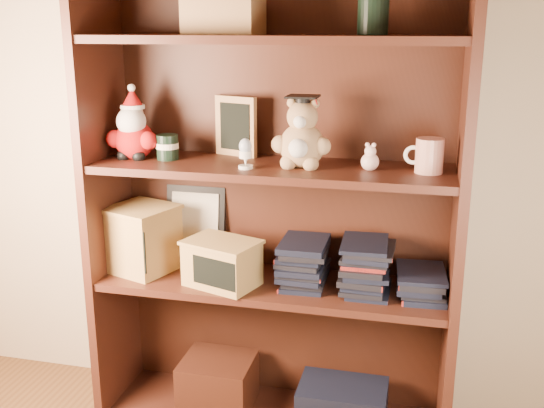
{
  "coord_description": "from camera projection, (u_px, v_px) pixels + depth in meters",
  "views": [
    {
      "loc": [
        0.51,
        -0.62,
        1.38
      ],
      "look_at": [
        0.04,
        1.3,
        0.82
      ],
      "focal_mm": 42.0,
      "sensor_mm": 36.0,
      "label": 1
    }
  ],
  "objects": [
    {
      "name": "book_stack_right",
      "position": [
        422.0,
        284.0,
        2.01
      ],
      "size": [
        0.14,
        0.2,
        0.08
      ],
      "color": "black",
      "rests_on": "shelf_lower"
    },
    {
      "name": "book_stack_left",
      "position": [
        303.0,
        264.0,
        2.09
      ],
      "size": [
        0.14,
        0.2,
        0.14
      ],
      "color": "black",
      "rests_on": "shelf_lower"
    },
    {
      "name": "grad_teddy_bear",
      "position": [
        302.0,
        139.0,
        1.97
      ],
      "size": [
        0.19,
        0.16,
        0.23
      ],
      "color": "tan",
      "rests_on": "shelf_upper"
    },
    {
      "name": "shelf_lower",
      "position": [
        272.0,
        285.0,
        2.13
      ],
      "size": [
        1.14,
        0.33,
        0.02
      ],
      "color": "#3E1B11",
      "rests_on": "ground"
    },
    {
      "name": "treats_box",
      "position": [
        142.0,
        238.0,
        2.2
      ],
      "size": [
        0.27,
        0.27,
        0.23
      ],
      "color": "tan",
      "rests_on": "shelf_lower"
    },
    {
      "name": "book_stack_mid",
      "position": [
        367.0,
        265.0,
        2.04
      ],
      "size": [
        0.14,
        0.2,
        0.18
      ],
      "color": "black",
      "rests_on": "shelf_lower"
    },
    {
      "name": "teachers_tin",
      "position": [
        167.0,
        147.0,
        2.09
      ],
      "size": [
        0.07,
        0.07,
        0.08
      ],
      "color": "black",
      "rests_on": "shelf_upper"
    },
    {
      "name": "santa_plush",
      "position": [
        133.0,
        131.0,
        2.1
      ],
      "size": [
        0.18,
        0.13,
        0.25
      ],
      "color": "#A50F0F",
      "rests_on": "shelf_upper"
    },
    {
      "name": "pink_figurine",
      "position": [
        370.0,
        159.0,
        1.94
      ],
      "size": [
        0.06,
        0.06,
        0.09
      ],
      "color": "beige",
      "rests_on": "shelf_upper"
    },
    {
      "name": "egg_cup",
      "position": [
        245.0,
        152.0,
        1.95
      ],
      "size": [
        0.04,
        0.04,
        0.09
      ],
      "color": "white",
      "rests_on": "shelf_upper"
    },
    {
      "name": "teacher_mug",
      "position": [
        429.0,
        156.0,
        1.9
      ],
      "size": [
        0.12,
        0.08,
        0.1
      ],
      "color": "silver",
      "rests_on": "shelf_upper"
    },
    {
      "name": "shelf_upper",
      "position": [
        272.0,
        169.0,
        2.03
      ],
      "size": [
        1.14,
        0.33,
        0.02
      ],
      "color": "#3E1B11",
      "rests_on": "ground"
    },
    {
      "name": "certificate_frame",
      "position": [
        196.0,
        224.0,
        2.3
      ],
      "size": [
        0.22,
        0.06,
        0.27
      ],
      "color": "black",
      "rests_on": "shelf_lower"
    },
    {
      "name": "chalkboard_plaque",
      "position": [
        236.0,
        127.0,
        2.14
      ],
      "size": [
        0.15,
        0.11,
        0.2
      ],
      "color": "#9E7547",
      "rests_on": "shelf_upper"
    },
    {
      "name": "pencils_box",
      "position": [
        222.0,
        263.0,
        2.08
      ],
      "size": [
        0.27,
        0.23,
        0.15
      ],
      "color": "tan",
      "rests_on": "shelf_lower"
    },
    {
      "name": "bookcase",
      "position": [
        275.0,
        212.0,
        2.12
      ],
      "size": [
        1.2,
        0.35,
        1.6
      ],
      "color": "#3E1B11",
      "rests_on": "ground"
    }
  ]
}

